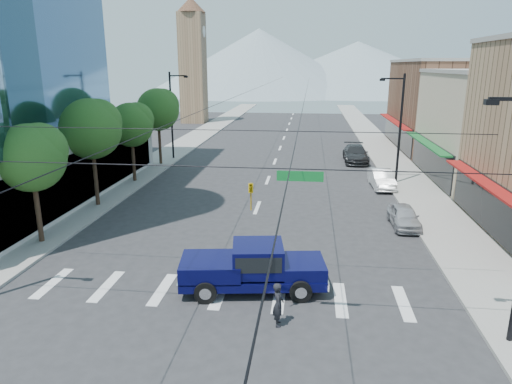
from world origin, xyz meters
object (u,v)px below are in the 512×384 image
pickup_truck (252,267)px  parked_car_near (404,216)px  parked_car_mid (382,179)px  pedestrian (278,304)px  parked_car_far (356,154)px

pickup_truck → parked_car_near: size_ratio=1.69×
parked_car_near → parked_car_mid: parked_car_mid is taller
pickup_truck → parked_car_near: pickup_truck is taller
pedestrian → parked_car_mid: size_ratio=0.39×
pickup_truck → parked_car_mid: bearing=58.0°
parked_car_mid → parked_car_far: 10.30m
pickup_truck → parked_car_far: bearing=68.1°
pedestrian → parked_car_mid: (6.90, 21.30, -0.13)m
parked_car_far → parked_car_mid: bearing=-83.5°
pickup_truck → pedestrian: pickup_truck is taller
pickup_truck → parked_car_mid: 20.37m
pickup_truck → parked_car_far: size_ratio=1.14×
pedestrian → pickup_truck: bearing=19.8°
pedestrian → parked_car_near: 13.80m
parked_car_mid → parked_car_far: (-1.16, 10.23, 0.11)m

